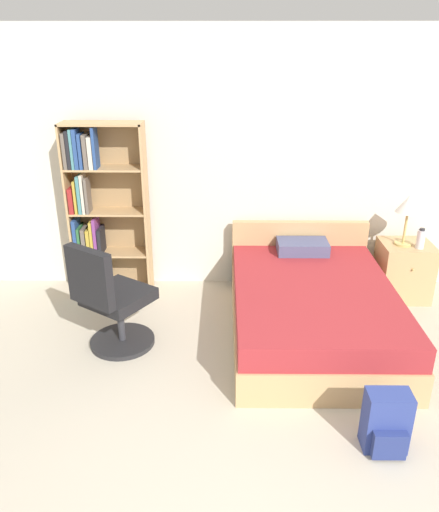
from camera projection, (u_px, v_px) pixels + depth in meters
name	position (u px, v px, depth m)	size (l,w,h in m)	color
wall_back	(265.00, 164.00, 5.00)	(9.00, 0.06, 2.60)	silver
bookshelf	(98.00, 212.00, 4.94)	(0.77, 0.28, 1.75)	tan
bed	(311.00, 306.00, 4.46)	(1.39, 1.98, 0.74)	tan
office_chair	(111.00, 302.00, 4.13)	(0.69, 0.72, 0.99)	#232326
nightstand	(403.00, 270.00, 5.06)	(0.50, 0.47, 0.59)	tan
table_lamp	(409.00, 206.00, 4.77)	(0.24, 0.24, 0.51)	tan
water_bottle	(421.00, 239.00, 4.81)	(0.08, 0.08, 0.20)	silver
backpack_blue	(386.00, 423.00, 3.18)	(0.28, 0.23, 0.42)	navy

